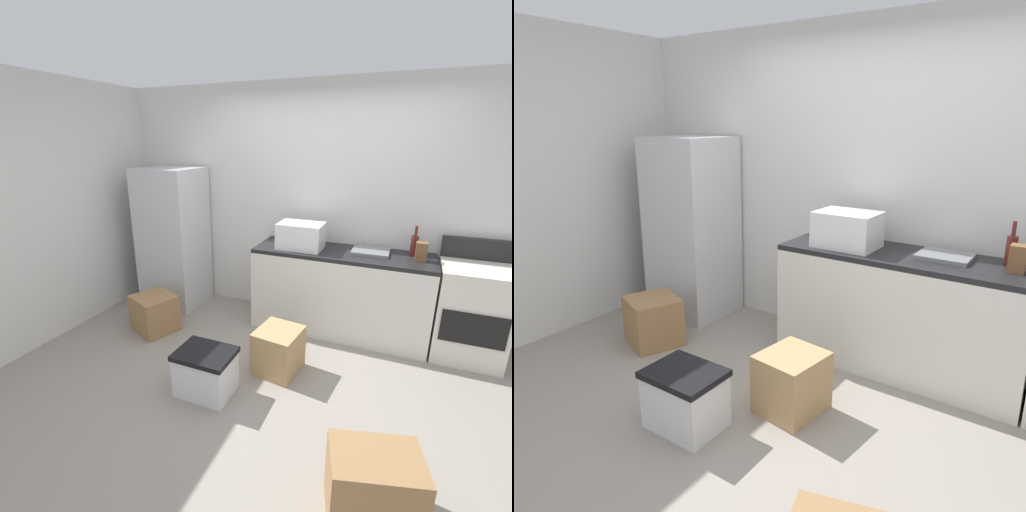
{
  "view_description": "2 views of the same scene",
  "coord_description": "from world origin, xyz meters",
  "views": [
    {
      "loc": [
        0.87,
        -2.41,
        2.0
      ],
      "look_at": [
        -0.49,
        0.78,
        0.87
      ],
      "focal_mm": 25.32,
      "sensor_mm": 36.0,
      "label": 1
    },
    {
      "loc": [
        1.41,
        -2.07,
        1.84
      ],
      "look_at": [
        -0.46,
        0.59,
        0.9
      ],
      "focal_mm": 33.54,
      "sensor_mm": 36.0,
      "label": 2
    }
  ],
  "objects": [
    {
      "name": "sink_basin",
      "position": [
        0.57,
        1.27,
        0.92
      ],
      "size": [
        0.36,
        0.32,
        0.03
      ],
      "primitive_type": "cube",
      "color": "slate",
      "rests_on": "kitchen_counter"
    },
    {
      "name": "wine_bottle",
      "position": [
        0.97,
        1.33,
        1.01
      ],
      "size": [
        0.07,
        0.07,
        0.3
      ],
      "color": "#591E19",
      "rests_on": "kitchen_counter"
    },
    {
      "name": "wall_back",
      "position": [
        0.0,
        1.55,
        1.3
      ],
      "size": [
        5.0,
        0.1,
        2.6
      ],
      "primitive_type": "cube",
      "color": "silver",
      "rests_on": "ground_plane"
    },
    {
      "name": "ground_plane",
      "position": [
        0.0,
        0.0,
        0.0
      ],
      "size": [
        6.0,
        6.0,
        0.0
      ],
      "primitive_type": "plane",
      "color": "gray"
    },
    {
      "name": "microwave",
      "position": [
        -0.13,
        1.15,
        1.04
      ],
      "size": [
        0.46,
        0.34,
        0.27
      ],
      "primitive_type": "cube",
      "color": "white",
      "rests_on": "kitchen_counter"
    },
    {
      "name": "kitchen_counter",
      "position": [
        0.3,
        1.2,
        0.45
      ],
      "size": [
        1.8,
        0.6,
        0.9
      ],
      "color": "silver",
      "rests_on": "ground_plane"
    },
    {
      "name": "cardboard_box_large",
      "position": [
        -1.53,
        0.41,
        0.2
      ],
      "size": [
        0.53,
        0.52,
        0.4
      ],
      "primitive_type": "cube",
      "rotation": [
        0.0,
        0.0,
        -0.38
      ],
      "color": "olive",
      "rests_on": "ground_plane"
    },
    {
      "name": "refrigerator",
      "position": [
        -1.75,
        1.15,
        0.84
      ],
      "size": [
        0.68,
        0.66,
        1.68
      ],
      "primitive_type": "cube",
      "color": "silver",
      "rests_on": "ground_plane"
    },
    {
      "name": "wall_left",
      "position": [
        -2.45,
        0.0,
        1.3
      ],
      "size": [
        0.1,
        3.2,
        2.6
      ],
      "primitive_type": "cube",
      "color": "silver",
      "rests_on": "ground_plane"
    },
    {
      "name": "storage_bin",
      "position": [
        -0.49,
        -0.26,
        0.19
      ],
      "size": [
        0.46,
        0.36,
        0.38
      ],
      "color": "silver",
      "rests_on": "ground_plane"
    },
    {
      "name": "knife_block",
      "position": [
        1.03,
        1.19,
        0.99
      ],
      "size": [
        0.1,
        0.1,
        0.18
      ],
      "primitive_type": "cube",
      "color": "brown",
      "rests_on": "kitchen_counter"
    },
    {
      "name": "coffee_mug",
      "position": [
        -0.46,
        1.38,
        0.95
      ],
      "size": [
        0.08,
        0.08,
        0.1
      ],
      "primitive_type": "cylinder",
      "color": "purple",
      "rests_on": "kitchen_counter"
    },
    {
      "name": "cardboard_box_small",
      "position": [
        -0.05,
        0.26,
        0.2
      ],
      "size": [
        0.41,
        0.44,
        0.4
      ],
      "primitive_type": "cube",
      "rotation": [
        0.0,
        0.0,
        -0.12
      ],
      "color": "tan",
      "rests_on": "ground_plane"
    }
  ]
}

